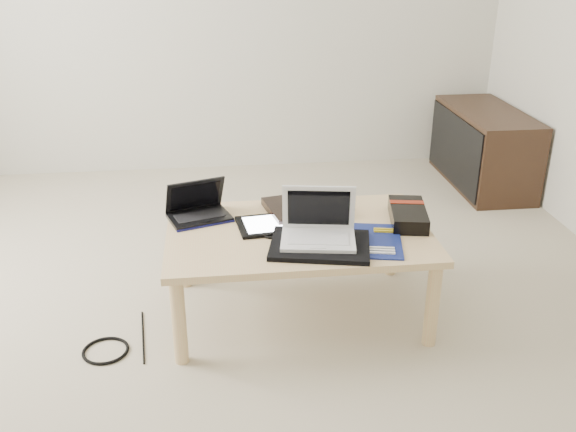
{
  "coord_description": "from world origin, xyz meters",
  "views": [
    {
      "loc": [
        0.02,
        -2.39,
        1.54
      ],
      "look_at": [
        0.31,
        0.02,
        0.47
      ],
      "focal_mm": 40.0,
      "sensor_mm": 36.0,
      "label": 1
    }
  ],
  "objects": [
    {
      "name": "ground",
      "position": [
        0.0,
        0.0,
        0.0
      ],
      "size": [
        4.0,
        4.0,
        0.0
      ],
      "primitive_type": "plane",
      "color": "#B1A590",
      "rests_on": "ground"
    },
    {
      "name": "coffee_table",
      "position": [
        0.36,
        0.02,
        0.35
      ],
      "size": [
        1.1,
        0.7,
        0.4
      ],
      "color": "#D0B47D",
      "rests_on": "ground"
    },
    {
      "name": "media_cabinet",
      "position": [
        1.77,
        1.45,
        0.25
      ],
      "size": [
        0.41,
        0.9,
        0.5
      ],
      "color": "#372516",
      "rests_on": "ground"
    },
    {
      "name": "book",
      "position": [
        0.41,
        0.22,
        0.42
      ],
      "size": [
        0.38,
        0.34,
        0.03
      ],
      "color": "black",
      "rests_on": "coffee_table"
    },
    {
      "name": "netbook",
      "position": [
        -0.06,
        0.2,
        0.44
      ],
      "size": [
        0.3,
        0.26,
        0.17
      ],
      "color": "black",
      "rests_on": "coffee_table"
    },
    {
      "name": "tablet",
      "position": [
        0.25,
        0.07,
        0.41
      ],
      "size": [
        0.3,
        0.24,
        0.02
      ],
      "color": "black",
      "rests_on": "coffee_table"
    },
    {
      "name": "remote",
      "position": [
        0.54,
        0.05,
        0.41
      ],
      "size": [
        0.05,
        0.2,
        0.02
      ],
      "color": "silver",
      "rests_on": "coffee_table"
    },
    {
      "name": "neoprene_sleeve",
      "position": [
        0.42,
        -0.15,
        0.41
      ],
      "size": [
        0.44,
        0.36,
        0.02
      ],
      "primitive_type": "cube",
      "rotation": [
        0.0,
        0.0,
        -0.22
      ],
      "color": "black",
      "rests_on": "coffee_table"
    },
    {
      "name": "white_laptop",
      "position": [
        0.42,
        -0.11,
        0.46
      ],
      "size": [
        0.32,
        0.25,
        0.21
      ],
      "color": "silver",
      "rests_on": "neoprene_sleeve"
    },
    {
      "name": "motherboard",
      "position": [
        0.63,
        -0.12,
        0.4
      ],
      "size": [
        0.32,
        0.37,
        0.01
      ],
      "color": "#0D1B54",
      "rests_on": "coffee_table"
    },
    {
      "name": "gpu_box",
      "position": [
        0.84,
        0.05,
        0.43
      ],
      "size": [
        0.2,
        0.32,
        0.07
      ],
      "color": "black",
      "rests_on": "coffee_table"
    },
    {
      "name": "cable_coil",
      "position": [
        0.25,
        -0.01,
        0.41
      ],
      "size": [
        0.12,
        0.12,
        0.01
      ],
      "primitive_type": "torus",
      "rotation": [
        0.0,
        0.0,
        -0.21
      ],
      "color": "black",
      "rests_on": "coffee_table"
    },
    {
      "name": "floor_cable_coil",
      "position": [
        -0.45,
        -0.19,
        0.01
      ],
      "size": [
        0.24,
        0.24,
        0.01
      ],
      "primitive_type": "torus",
      "rotation": [
        0.0,
        0.0,
        -0.33
      ],
      "color": "black",
      "rests_on": "ground"
    },
    {
      "name": "floor_cable_trail",
      "position": [
        -0.31,
        -0.1,
        0.0
      ],
      "size": [
        0.05,
        0.38,
        0.01
      ],
      "primitive_type": "cylinder",
      "rotation": [
        1.57,
        0.0,
        0.11
      ],
      "color": "black",
      "rests_on": "ground"
    }
  ]
}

